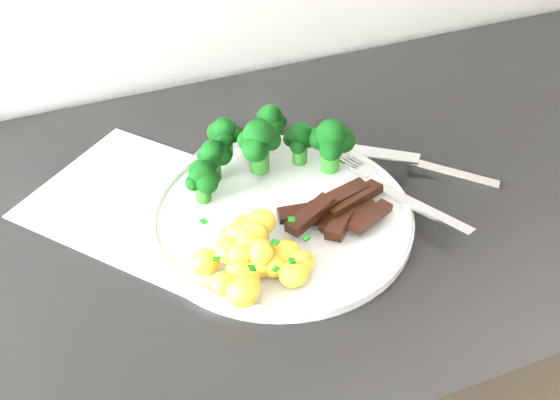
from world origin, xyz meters
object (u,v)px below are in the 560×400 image
Objects in this scene: plate at (280,215)px; knife at (429,169)px; broccoli at (267,144)px; potatoes at (253,255)px; beef_strips at (337,211)px; fork at (400,194)px; recipe_paper at (157,205)px.

plate is 1.66× the size of knife.
broccoli reaches higher than knife.
knife is (0.18, -0.06, -0.04)m from broccoli.
knife is at bearing -19.43° from broccoli.
knife is at bearing 16.97° from potatoes.
beef_strips reaches higher than fork.
plate is at bearing -31.70° from recipe_paper.
knife is (0.32, -0.06, 0.01)m from recipe_paper.
potatoes reaches higher than knife.
recipe_paper is at bearing 148.30° from plate.
beef_strips is 0.66× the size of fork.
fork is (0.13, -0.03, 0.01)m from plate.
broccoli is at bearing 139.22° from fork.
broccoli is at bearing 160.57° from knife.
fork is at bearing -148.29° from knife.
beef_strips is at bearing -30.77° from recipe_paper.
fork is (0.19, 0.04, -0.01)m from potatoes.
potatoes is (-0.07, -0.14, -0.02)m from broccoli.
beef_strips is at bearing -68.68° from broccoli.
plate is 0.20m from knife.
beef_strips is 0.15m from knife.
potatoes is 0.19m from fork.
knife is at bearing 3.02° from plate.
knife is at bearing 15.78° from beef_strips.
potatoes is at bearing -163.03° from knife.
plate is at bearing 151.37° from beef_strips.
fork is (0.08, 0.00, -0.00)m from beef_strips.
fork is at bearing -40.78° from broccoli.
potatoes reaches higher than fork.
beef_strips is (0.04, -0.10, -0.03)m from broccoli.
plate is 0.06m from beef_strips.
plate is at bearing -176.98° from knife.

